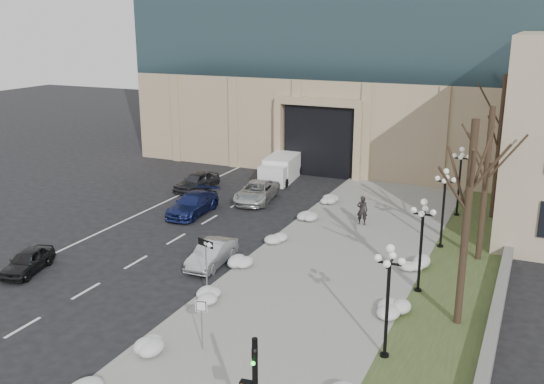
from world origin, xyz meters
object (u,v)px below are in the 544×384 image
Objects in this scene: car_b at (212,254)px; lamppost_b at (422,233)px; car_c at (193,204)px; pedestrian at (362,210)px; one_way_sign at (208,251)px; car_a at (28,261)px; car_e at (197,181)px; lamppost_c at (444,197)px; car_d at (257,192)px; lamppost_a at (388,286)px; lamppost_d at (460,172)px; box_truck at (282,168)px; keep_sign at (201,314)px.

car_b is 11.12m from lamppost_b.
pedestrian reaches higher than car_c.
car_b is 4.20m from one_way_sign.
pedestrian is at bearing 31.76° from car_a.
lamppost_c is (19.29, -4.86, 2.35)m from car_e.
car_c is 13.06m from one_way_sign.
pedestrian is at bearing 9.38° from car_c.
car_e is at bearing 149.51° from lamppost_b.
car_e is at bearing 76.36° from car_a.
car_d is 1.80× the size of one_way_sign.
lamppost_b is (19.12, 5.90, 2.46)m from car_a.
one_way_sign is 10.11m from lamppost_b.
car_e is 1.49× the size of one_way_sign.
lamppost_a is (19.29, -17.86, 2.35)m from car_e.
car_e is 26.39m from lamppost_a.
pedestrian is 10.14m from lamppost_b.
lamppost_d is at bearing 49.38° from car_b.
car_d is at bearing 125.83° from one_way_sign.
lamppost_a is (9.01, -1.97, 0.73)m from one_way_sign.
car_b is 1.40× the size of one_way_sign.
car_e is at bearing -136.60° from box_truck.
car_a is 0.56× the size of box_truck.
car_c is 17.67m from lamppost_b.
box_truck reaches higher than car_e.
box_truck is 15.31m from lamppost_d.
lamppost_a reaches higher than box_truck.
pedestrian is at bearing 109.40° from lamppost_a.
car_b is 12.13m from car_d.
lamppost_c reaches higher than car_a.
lamppost_a is at bearing -15.98° from car_a.
keep_sign is at bearing -107.05° from lamppost_d.
keep_sign is at bearing -49.89° from car_e.
keep_sign is (9.67, -15.08, 0.92)m from car_c.
lamppost_b is at bearing -56.73° from box_truck.
car_a is at bearing -135.34° from lamppost_d.
lamppost_d is at bearing 30.47° from car_a.
keep_sign reaches higher than car_d.
keep_sign reaches higher than pedestrian.
lamppost_d is at bearing -149.61° from pedestrian.
car_d is at bearing 92.97° from keep_sign.
pedestrian is at bearing 68.35° from keep_sign.
car_b is at bearing -83.89° from car_d.
lamppost_d is (19.29, 1.64, 2.35)m from car_e.
car_b is 0.84× the size of lamppost_d.
box_truck is 27.23m from keep_sign.
car_c is at bearing 159.62° from lamppost_b.
car_d is at bearing 128.82° from lamppost_a.
pedestrian is 5.95m from lamppost_c.
car_d reaches higher than car_a.
lamppost_a is 13.00m from lamppost_c.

